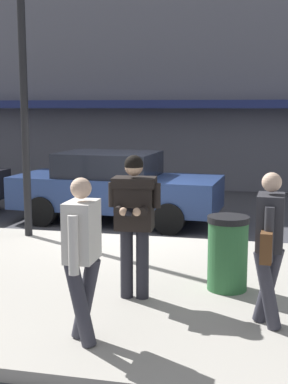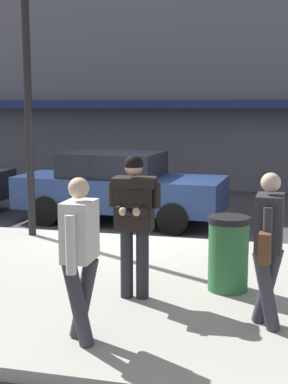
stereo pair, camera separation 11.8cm
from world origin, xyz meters
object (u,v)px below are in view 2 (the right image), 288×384
(street_lamp_post, at_px, (27,72))
(pedestrian_with_bag, at_px, (268,241))
(pedestrian_in_light_coat, at_px, (80,250))
(trash_bin, at_px, (228,253))
(parked_sedan_mid, at_px, (119,186))
(man_texting_on_phone, at_px, (134,211))

(street_lamp_post, bearing_deg, pedestrian_with_bag, -37.37)
(pedestrian_in_light_coat, xyz_separation_m, trash_bin, (1.32, 1.93, -0.47))
(pedestrian_in_light_coat, distance_m, street_lamp_post, 5.25)
(parked_sedan_mid, distance_m, trash_bin, 5.16)
(pedestrian_in_light_coat, bearing_deg, trash_bin, 55.64)
(parked_sedan_mid, relative_size, man_texting_on_phone, 2.55)
(trash_bin, bearing_deg, man_texting_on_phone, -152.43)
(parked_sedan_mid, bearing_deg, pedestrian_in_light_coat, -77.13)
(man_texting_on_phone, height_order, trash_bin, man_texting_on_phone)
(pedestrian_in_light_coat, xyz_separation_m, street_lamp_post, (-2.51, 4.13, 2.03))
(parked_sedan_mid, bearing_deg, pedestrian_with_bag, -59.17)
(man_texting_on_phone, bearing_deg, trash_bin, 27.57)
(parked_sedan_mid, bearing_deg, trash_bin, -57.71)
(street_lamp_post, relative_size, trash_bin, 4.98)
(pedestrian_with_bag, relative_size, street_lamp_post, 0.35)
(pedestrian_with_bag, bearing_deg, man_texting_on_phone, 161.99)
(man_texting_on_phone, bearing_deg, street_lamp_post, 134.28)
(street_lamp_post, bearing_deg, trash_bin, -29.93)
(pedestrian_in_light_coat, relative_size, pedestrian_with_bag, 1.00)
(man_texting_on_phone, bearing_deg, pedestrian_in_light_coat, -98.72)
(man_texting_on_phone, distance_m, trash_bin, 1.40)
(street_lamp_post, height_order, trash_bin, street_lamp_post)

